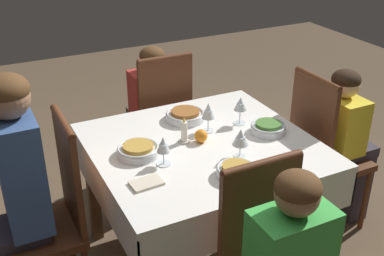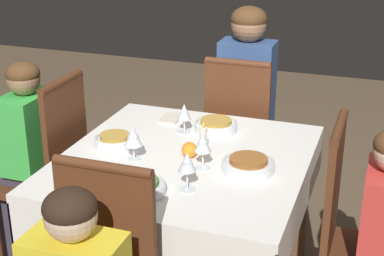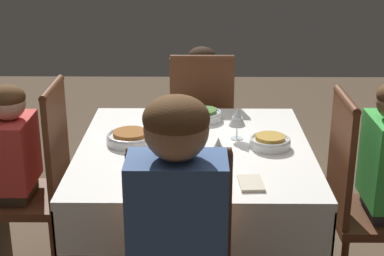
# 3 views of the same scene
# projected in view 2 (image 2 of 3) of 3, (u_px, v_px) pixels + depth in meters

# --- Properties ---
(dining_table) EXTENTS (1.10, 1.04, 0.75)m
(dining_table) POSITION_uv_depth(u_px,v_px,m) (185.00, 176.00, 2.58)
(dining_table) COLOR white
(dining_table) RESTS_ON ground_plane
(chair_east) EXTENTS (0.39, 0.39, 1.02)m
(chair_east) POSITION_uv_depth(u_px,v_px,m) (240.00, 137.00, 3.28)
(chair_east) COLOR #562D19
(chair_east) RESTS_ON ground_plane
(chair_south) EXTENTS (0.39, 0.39, 1.02)m
(chair_south) POSITION_uv_depth(u_px,v_px,m) (355.00, 237.00, 2.32)
(chair_south) COLOR #562D19
(chair_south) RESTS_ON ground_plane
(chair_north) EXTENTS (0.39, 0.39, 1.02)m
(chair_north) POSITION_uv_depth(u_px,v_px,m) (51.00, 167.00, 2.92)
(chair_north) COLOR #562D19
(chair_north) RESTS_ON ground_plane
(person_adult_denim) EXTENTS (0.34, 0.30, 1.25)m
(person_adult_denim) POSITION_uv_depth(u_px,v_px,m) (248.00, 101.00, 3.35)
(person_adult_denim) COLOR #383342
(person_adult_denim) RESTS_ON ground_plane
(person_child_green) EXTENTS (0.30, 0.33, 1.07)m
(person_child_green) POSITION_uv_depth(u_px,v_px,m) (21.00, 154.00, 2.95)
(person_child_green) COLOR #383342
(person_child_green) RESTS_ON ground_plane
(bowl_east) EXTENTS (0.21, 0.21, 0.06)m
(bowl_east) POSITION_uv_depth(u_px,v_px,m) (216.00, 125.00, 2.81)
(bowl_east) COLOR silver
(bowl_east) RESTS_ON dining_table
(wine_glass_east) EXTENTS (0.07, 0.07, 0.14)m
(wine_glass_east) POSITION_uv_depth(u_px,v_px,m) (184.00, 113.00, 2.76)
(wine_glass_east) COLOR white
(wine_glass_east) RESTS_ON dining_table
(bowl_south) EXTENTS (0.22, 0.22, 0.06)m
(bowl_south) POSITION_uv_depth(u_px,v_px,m) (248.00, 164.00, 2.40)
(bowl_south) COLOR silver
(bowl_south) RESTS_ON dining_table
(wine_glass_south) EXTENTS (0.07, 0.07, 0.16)m
(wine_glass_south) POSITION_uv_depth(u_px,v_px,m) (203.00, 143.00, 2.39)
(wine_glass_south) COLOR white
(wine_glass_south) RESTS_ON dining_table
(bowl_north) EXTENTS (0.18, 0.18, 0.06)m
(bowl_north) POSITION_uv_depth(u_px,v_px,m) (115.00, 140.00, 2.64)
(bowl_north) COLOR silver
(bowl_north) RESTS_ON dining_table
(wine_glass_north) EXTENTS (0.08, 0.08, 0.15)m
(wine_glass_north) POSITION_uv_depth(u_px,v_px,m) (133.00, 137.00, 2.48)
(wine_glass_north) COLOR white
(wine_glass_north) RESTS_ON dining_table
(bowl_west) EXTENTS (0.19, 0.19, 0.06)m
(bowl_west) POSITION_uv_depth(u_px,v_px,m) (141.00, 187.00, 2.22)
(bowl_west) COLOR silver
(bowl_west) RESTS_ON dining_table
(wine_glass_west) EXTENTS (0.07, 0.07, 0.16)m
(wine_glass_west) POSITION_uv_depth(u_px,v_px,m) (187.00, 163.00, 2.21)
(wine_glass_west) COLOR white
(wine_glass_west) RESTS_ON dining_table
(candle_centerpiece) EXTENTS (0.06, 0.06, 0.14)m
(candle_centerpiece) POSITION_uv_depth(u_px,v_px,m) (203.00, 141.00, 2.57)
(candle_centerpiece) COLOR beige
(candle_centerpiece) RESTS_ON dining_table
(orange_fruit) EXTENTS (0.07, 0.07, 0.07)m
(orange_fruit) POSITION_uv_depth(u_px,v_px,m) (189.00, 150.00, 2.52)
(orange_fruit) COLOR orange
(orange_fruit) RESTS_ON dining_table
(napkin_red_folded) EXTENTS (0.15, 0.10, 0.01)m
(napkin_red_folded) POSITION_uv_depth(u_px,v_px,m) (170.00, 119.00, 2.95)
(napkin_red_folded) COLOR beige
(napkin_red_folded) RESTS_ON dining_table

